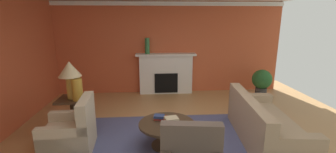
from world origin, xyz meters
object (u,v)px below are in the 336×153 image
object	(u,v)px
side_table	(74,112)
vase_mantel_left	(147,46)
armchair_near_window	(71,134)
sofa	(263,127)
table_lamp	(70,73)
potted_plant	(262,81)
vase_on_side_table	(77,89)
fireplace	(166,75)
coffee_table	(167,129)

from	to	relation	value
side_table	vase_mantel_left	world-z (taller)	vase_mantel_left
armchair_near_window	sofa	bearing A→B (deg)	0.98
sofa	armchair_near_window	distance (m)	3.46
table_lamp	potted_plant	bearing A→B (deg)	20.12
side_table	potted_plant	size ratio (longest dim) A/B	0.84
armchair_near_window	vase_on_side_table	bearing A→B (deg)	93.25
side_table	sofa	bearing A→B (deg)	-10.92
armchair_near_window	vase_mantel_left	size ratio (longest dim) A/B	2.02
fireplace	coffee_table	size ratio (longest dim) A/B	1.80
fireplace	table_lamp	world-z (taller)	table_lamp
sofa	vase_on_side_table	xyz separation A→B (m)	(-3.50, 0.58, 0.62)
sofa	side_table	xyz separation A→B (m)	(-3.65, 0.70, 0.10)
armchair_near_window	potted_plant	xyz separation A→B (m)	(4.59, 2.51, 0.19)
side_table	vase_mantel_left	distance (m)	2.96
armchair_near_window	vase_on_side_table	xyz separation A→B (m)	(-0.04, 0.64, 0.61)
side_table	table_lamp	size ratio (longest dim) A/B	0.93
coffee_table	vase_on_side_table	bearing A→B (deg)	159.70
vase_on_side_table	potted_plant	xyz separation A→B (m)	(4.63, 1.87, -0.42)
coffee_table	side_table	world-z (taller)	side_table
armchair_near_window	fireplace	bearing A→B (deg)	59.65
fireplace	sofa	distance (m)	3.50
armchair_near_window	vase_on_side_table	world-z (taller)	vase_on_side_table
armchair_near_window	potted_plant	bearing A→B (deg)	28.70
fireplace	armchair_near_window	world-z (taller)	fireplace
armchair_near_window	coffee_table	xyz separation A→B (m)	(1.66, 0.02, 0.03)
coffee_table	vase_on_side_table	xyz separation A→B (m)	(-1.70, 0.63, 0.58)
coffee_table	vase_mantel_left	world-z (taller)	vase_mantel_left
fireplace	vase_on_side_table	world-z (taller)	fireplace
vase_mantel_left	fireplace	bearing A→B (deg)	5.16
table_lamp	vase_mantel_left	size ratio (longest dim) A/B	1.60
sofa	coffee_table	xyz separation A→B (m)	(-1.80, -0.04, 0.04)
side_table	potted_plant	xyz separation A→B (m)	(4.78, 1.75, 0.09)
potted_plant	side_table	bearing A→B (deg)	-159.88
side_table	table_lamp	xyz separation A→B (m)	(0.00, 0.00, 0.82)
sofa	vase_on_side_table	size ratio (longest dim) A/B	5.01
vase_on_side_table	side_table	bearing A→B (deg)	141.34
fireplace	coffee_table	distance (m)	3.14
sofa	vase_mantel_left	size ratio (longest dim) A/B	4.63
sofa	fireplace	bearing A→B (deg)	117.75
coffee_table	fireplace	bearing A→B (deg)	86.69
coffee_table	vase_on_side_table	world-z (taller)	vase_on_side_table
coffee_table	vase_mantel_left	xyz separation A→B (m)	(-0.37, 3.08, 1.14)
armchair_near_window	table_lamp	size ratio (longest dim) A/B	1.27
coffee_table	side_table	size ratio (longest dim) A/B	1.43
vase_on_side_table	sofa	bearing A→B (deg)	-9.48
fireplace	vase_on_side_table	size ratio (longest dim) A/B	4.15
fireplace	vase_mantel_left	distance (m)	1.05
vase_on_side_table	vase_mantel_left	bearing A→B (deg)	61.57
sofa	side_table	size ratio (longest dim) A/B	3.11
sofa	potted_plant	xyz separation A→B (m)	(1.13, 2.45, 0.19)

